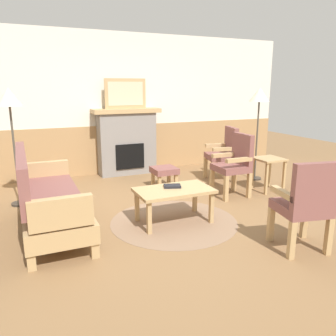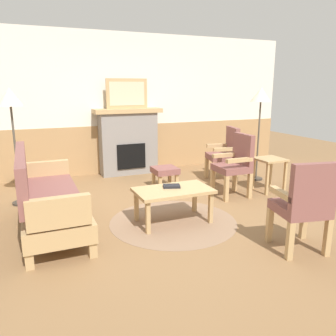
# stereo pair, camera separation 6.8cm
# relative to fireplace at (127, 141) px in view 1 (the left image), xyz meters

# --- Properties ---
(ground_plane) EXTENTS (14.00, 14.00, 0.00)m
(ground_plane) POSITION_rel_fireplace_xyz_m (0.00, -2.35, -0.65)
(ground_plane) COLOR olive
(wall_back) EXTENTS (7.20, 0.14, 2.70)m
(wall_back) POSITION_rel_fireplace_xyz_m (0.00, 0.25, 0.66)
(wall_back) COLOR silver
(wall_back) RESTS_ON ground_plane
(fireplace) EXTENTS (1.30, 0.44, 1.28)m
(fireplace) POSITION_rel_fireplace_xyz_m (0.00, 0.00, 0.00)
(fireplace) COLOR gray
(fireplace) RESTS_ON ground_plane
(framed_picture) EXTENTS (0.80, 0.04, 0.56)m
(framed_picture) POSITION_rel_fireplace_xyz_m (0.00, 0.00, 0.91)
(framed_picture) COLOR tan
(framed_picture) RESTS_ON fireplace
(couch) EXTENTS (0.70, 1.80, 0.98)m
(couch) POSITION_rel_fireplace_xyz_m (-1.67, -2.32, -0.26)
(couch) COLOR tan
(couch) RESTS_ON ground_plane
(coffee_table) EXTENTS (0.96, 0.56, 0.44)m
(coffee_table) POSITION_rel_fireplace_xyz_m (-0.20, -2.64, -0.27)
(coffee_table) COLOR tan
(coffee_table) RESTS_ON ground_plane
(round_rug) EXTENTS (1.63, 1.63, 0.01)m
(round_rug) POSITION_rel_fireplace_xyz_m (-0.20, -2.64, -0.65)
(round_rug) COLOR #896B51
(round_rug) RESTS_ON ground_plane
(book_on_table) EXTENTS (0.25, 0.20, 0.03)m
(book_on_table) POSITION_rel_fireplace_xyz_m (-0.19, -2.56, -0.20)
(book_on_table) COLOR black
(book_on_table) RESTS_ON coffee_table
(footstool) EXTENTS (0.40, 0.40, 0.36)m
(footstool) POSITION_rel_fireplace_xyz_m (0.28, -1.21, -0.37)
(footstool) COLOR tan
(footstool) RESTS_ON ground_plane
(armchair_near_fireplace) EXTENTS (0.57, 0.57, 0.98)m
(armchair_near_fireplace) POSITION_rel_fireplace_xyz_m (1.48, -1.19, -0.11)
(armchair_near_fireplace) COLOR tan
(armchair_near_fireplace) RESTS_ON ground_plane
(armchair_by_window_left) EXTENTS (0.49, 0.49, 0.98)m
(armchair_by_window_left) POSITION_rel_fireplace_xyz_m (1.14, -2.02, -0.11)
(armchair_by_window_left) COLOR tan
(armchair_by_window_left) RESTS_ON ground_plane
(armchair_front_left) EXTENTS (0.57, 0.57, 0.98)m
(armchair_front_left) POSITION_rel_fireplace_xyz_m (0.71, -3.89, -0.11)
(armchair_front_left) COLOR tan
(armchair_front_left) RESTS_ON ground_plane
(side_table) EXTENTS (0.44, 0.44, 0.55)m
(side_table) POSITION_rel_fireplace_xyz_m (1.80, -2.03, -0.22)
(side_table) COLOR tan
(side_table) RESTS_ON ground_plane
(floor_lamp_by_couch) EXTENTS (0.36, 0.36, 1.68)m
(floor_lamp_by_couch) POSITION_rel_fireplace_xyz_m (-2.00, -1.13, 0.80)
(floor_lamp_by_couch) COLOR #332D28
(floor_lamp_by_couch) RESTS_ON ground_plane
(floor_lamp_by_chairs) EXTENTS (0.36, 0.36, 1.68)m
(floor_lamp_by_chairs) POSITION_rel_fireplace_xyz_m (2.05, -1.37, 0.80)
(floor_lamp_by_chairs) COLOR #332D28
(floor_lamp_by_chairs) RESTS_ON ground_plane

